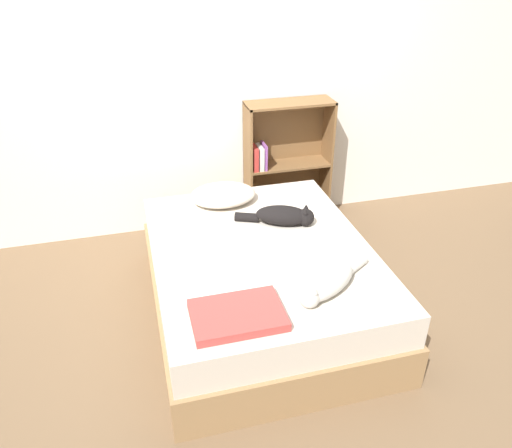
% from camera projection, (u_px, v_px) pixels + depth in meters
% --- Properties ---
extents(ground_plane, '(8.00, 8.00, 0.00)m').
position_uv_depth(ground_plane, '(261.00, 310.00, 3.46)').
color(ground_plane, brown).
extents(wall_back, '(8.00, 0.06, 2.50)m').
position_uv_depth(wall_back, '(217.00, 81.00, 3.95)').
color(wall_back, white).
rests_on(wall_back, ground_plane).
extents(bed, '(1.41, 1.81, 0.51)m').
position_uv_depth(bed, '(261.00, 280.00, 3.34)').
color(bed, '#99754C').
rests_on(bed, ground_plane).
extents(pillow, '(0.49, 0.38, 0.12)m').
position_uv_depth(pillow, '(223.00, 195.00, 3.72)').
color(pillow, beige).
rests_on(pillow, bed).
extents(cat_light, '(0.56, 0.42, 0.14)m').
position_uv_depth(cat_light, '(327.00, 283.00, 2.78)').
color(cat_light, beige).
rests_on(cat_light, bed).
extents(cat_dark, '(0.53, 0.31, 0.14)m').
position_uv_depth(cat_dark, '(284.00, 216.00, 3.44)').
color(cat_dark, black).
rests_on(cat_dark, bed).
extents(bookshelf, '(0.73, 0.26, 1.09)m').
position_uv_depth(bookshelf, '(284.00, 162.00, 4.31)').
color(bookshelf, brown).
rests_on(bookshelf, ground_plane).
extents(blanket_fold, '(0.48, 0.34, 0.05)m').
position_uv_depth(blanket_fold, '(237.00, 315.00, 2.60)').
color(blanket_fold, '#B2423D').
rests_on(blanket_fold, bed).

